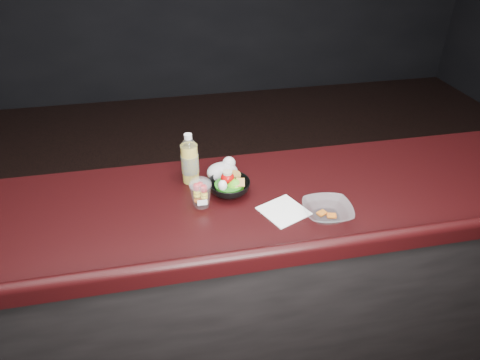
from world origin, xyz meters
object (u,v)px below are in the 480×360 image
Objects in this scene: lemonade_bottle at (190,162)px; green_apple at (235,186)px; fruit_cup at (201,192)px; snack_bowl at (229,186)px; takeout_bowl at (327,211)px.

green_apple is at bearing -36.38° from lemonade_bottle.
green_apple is at bearing 21.83° from fruit_cup.
green_apple is 0.03m from snack_bowl.
lemonade_bottle reaches higher than snack_bowl.
lemonade_bottle is 0.20m from snack_bowl.
fruit_cup is 0.16m from green_apple.
lemonade_bottle reaches higher than takeout_bowl.
fruit_cup is at bearing -151.58° from snack_bowl.
green_apple is 0.39m from takeout_bowl.
snack_bowl is at bearing -39.58° from lemonade_bottle.
green_apple is 0.40× the size of snack_bowl.
green_apple is at bearing -13.94° from snack_bowl.
fruit_cup reaches higher than green_apple.
lemonade_bottle is 1.19× the size of snack_bowl.
lemonade_bottle is 2.97× the size of green_apple.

